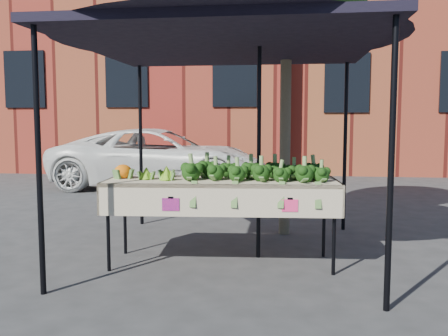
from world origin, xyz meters
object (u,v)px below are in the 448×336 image
canopy (228,134)px  street_tree (286,78)px  vehicle (159,81)px  table (222,222)px

canopy → street_tree: bearing=60.1°
vehicle → canopy: bearing=-158.2°
table → vehicle: bearing=111.0°
table → canopy: 0.99m
canopy → vehicle: size_ratio=0.65×
table → street_tree: street_tree is taller
table → canopy: canopy is taller
canopy → street_tree: (0.63, 1.10, 0.70)m
table → vehicle: size_ratio=0.51×
vehicle → street_tree: bearing=-146.9°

